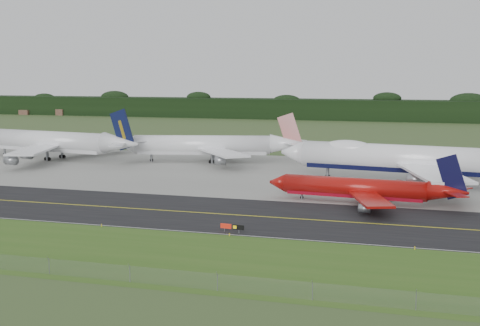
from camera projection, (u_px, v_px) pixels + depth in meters
name	position (u px, v px, depth m)	size (l,w,h in m)	color
ground	(267.00, 212.00, 130.60)	(600.00, 600.00, 0.00)	#3E5427
grass_verge	(207.00, 260.00, 97.40)	(400.00, 30.00, 0.01)	#325719
taxiway	(262.00, 217.00, 126.81)	(400.00, 32.00, 0.02)	black
apron	(315.00, 175.00, 178.99)	(400.00, 78.00, 0.01)	gray
taxiway_centreline	(262.00, 216.00, 126.81)	(400.00, 0.40, 0.00)	yellow
taxiway_edge_line	(238.00, 235.00, 112.10)	(400.00, 0.25, 0.00)	silver
perimeter_fence	(173.00, 278.00, 84.92)	(320.00, 0.10, 320.00)	slate
horizon_treeline	(385.00, 111.00, 389.64)	(700.00, 25.00, 12.00)	black
jet_ba_747	(416.00, 160.00, 162.98)	(72.24, 59.34, 18.17)	white
jet_red_737	(365.00, 189.00, 139.10)	(41.85, 33.97, 11.29)	#990E0B
jet_navy_gold	(54.00, 142.00, 211.50)	(64.76, 55.82, 16.73)	white
jet_star_tail	(212.00, 146.00, 205.10)	(57.44, 47.14, 15.30)	white
taxiway_sign	(232.00, 227.00, 113.83)	(4.34, 0.70, 1.45)	slate
edge_marker_left	(102.00, 225.00, 118.31)	(0.16, 0.16, 0.50)	yellow
edge_marker_center	(229.00, 235.00, 111.47)	(0.16, 0.16, 0.50)	yellow
edge_marker_right	(415.00, 248.00, 102.85)	(0.16, 0.16, 0.50)	yellow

